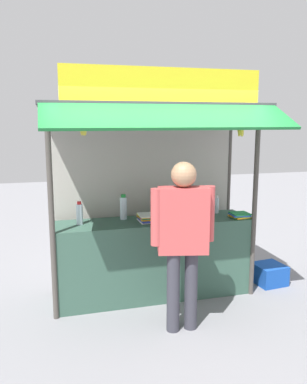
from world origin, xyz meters
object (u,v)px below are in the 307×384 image
(water_bottle_mid_right, at_px, (80,214))
(water_bottle_rear_center, at_px, (216,205))
(banana_bunch_rightmost, at_px, (241,130))
(water_bottle_back_right, at_px, (171,208))
(water_bottle_front_right, at_px, (123,208))
(magazine_stack_front_left, at_px, (240,215))
(vendor_person, at_px, (183,231))
(water_bottle_far_left, at_px, (178,205))
(plastic_crate, at_px, (269,274))
(magazine_stack_center, at_px, (147,218))
(banana_bunch_leftmost, at_px, (83,129))

(water_bottle_mid_right, height_order, water_bottle_rear_center, water_bottle_mid_right)
(water_bottle_mid_right, distance_m, banana_bunch_rightmost, 2.09)
(water_bottle_back_right, xyz_separation_m, water_bottle_mid_right, (-1.10, 0.04, -0.01))
(water_bottle_front_right, xyz_separation_m, banana_bunch_rightmost, (1.27, -0.54, 0.95))
(magazine_stack_front_left, relative_size, vendor_person, 0.14)
(water_bottle_back_right, height_order, water_bottle_rear_center, water_bottle_back_right)
(water_bottle_mid_right, relative_size, vendor_person, 0.15)
(water_bottle_far_left, bearing_deg, banana_bunch_rightmost, -39.90)
(water_bottle_front_right, bearing_deg, water_bottle_mid_right, -168.79)
(water_bottle_back_right, relative_size, banana_bunch_rightmost, 1.19)
(water_bottle_mid_right, bearing_deg, plastic_crate, -2.47)
(water_bottle_rear_center, distance_m, magazine_stack_front_left, 0.37)
(banana_bunch_rightmost, xyz_separation_m, plastic_crate, (0.67, 0.32, -1.93))
(banana_bunch_rightmost, distance_m, plastic_crate, 2.07)
(water_bottle_back_right, relative_size, vendor_person, 0.16)
(water_bottle_back_right, bearing_deg, magazine_stack_center, -171.56)
(magazine_stack_center, bearing_deg, magazine_stack_front_left, -5.94)
(water_bottle_rear_center, bearing_deg, magazine_stack_front_left, -60.05)
(water_bottle_rear_center, relative_size, plastic_crate, 0.61)
(banana_bunch_rightmost, bearing_deg, water_bottle_rear_center, 93.00)
(water_bottle_rear_center, xyz_separation_m, banana_bunch_rightmost, (0.03, -0.54, 0.99))
(banana_bunch_leftmost, bearing_deg, magazine_stack_front_left, 6.73)
(water_bottle_front_right, distance_m, water_bottle_rear_center, 1.24)
(water_bottle_mid_right, distance_m, magazine_stack_center, 0.80)
(water_bottle_front_right, xyz_separation_m, magazine_stack_front_left, (1.42, -0.31, -0.12))
(banana_bunch_rightmost, bearing_deg, banana_bunch_leftmost, -179.99)
(water_bottle_mid_right, xyz_separation_m, magazine_stack_center, (0.79, -0.08, -0.08))
(water_bottle_rear_center, relative_size, magazine_stack_front_left, 0.92)
(water_bottle_mid_right, relative_size, banana_bunch_leftmost, 1.26)
(water_bottle_front_right, distance_m, magazine_stack_center, 0.33)
(banana_bunch_rightmost, relative_size, vendor_person, 0.14)
(banana_bunch_rightmost, bearing_deg, magazine_stack_center, 161.10)
(water_bottle_back_right, distance_m, magazine_stack_center, 0.33)
(water_bottle_front_right, relative_size, water_bottle_mid_right, 1.14)
(water_bottle_front_right, relative_size, water_bottle_rear_center, 1.35)
(water_bottle_mid_right, height_order, magazine_stack_center, water_bottle_mid_right)
(water_bottle_front_right, relative_size, water_bottle_back_right, 1.07)
(water_bottle_front_right, height_order, water_bottle_back_right, water_bottle_front_right)
(water_bottle_back_right, distance_m, water_bottle_rear_center, 0.69)
(banana_bunch_leftmost, bearing_deg, magazine_stack_center, 24.86)
(water_bottle_mid_right, distance_m, vendor_person, 1.32)
(water_bottle_back_right, bearing_deg, water_bottle_mid_right, 178.11)
(magazine_stack_front_left, distance_m, vendor_person, 1.24)
(water_bottle_back_right, height_order, banana_bunch_leftmost, banana_bunch_leftmost)
(water_bottle_front_right, height_order, magazine_stack_front_left, water_bottle_front_right)
(banana_bunch_leftmost, xyz_separation_m, vendor_person, (0.92, -0.49, -1.01))
(magazine_stack_front_left, bearing_deg, water_bottle_rear_center, 119.95)
(water_bottle_back_right, distance_m, banana_bunch_leftmost, 1.50)
(water_bottle_back_right, bearing_deg, plastic_crate, -2.93)
(water_bottle_far_left, bearing_deg, plastic_crate, -7.17)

